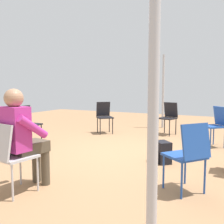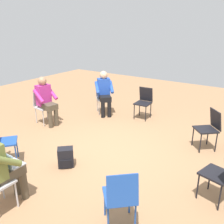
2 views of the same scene
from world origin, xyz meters
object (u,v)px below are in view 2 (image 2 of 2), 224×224
(chair_west, at_px, (43,105))
(person_with_laptop, at_px, (0,164))
(chair_northwest, at_px, (103,96))
(chair_northeast, at_px, (209,127))
(chair_southeast, at_px, (121,195))
(chair_east, at_px, (222,173))
(person_in_magenta, at_px, (46,98))
(person_in_blue, at_px, (104,91))
(chair_north, at_px, (144,101))
(chair_southwest, at_px, (0,139))
(backpack_near_laptop_user, at_px, (66,158))

(chair_west, height_order, person_with_laptop, person_with_laptop)
(chair_northwest, height_order, person_with_laptop, person_with_laptop)
(chair_northeast, distance_m, person_with_laptop, 3.94)
(chair_west, bearing_deg, chair_southeast, 70.12)
(chair_northwest, distance_m, chair_northeast, 3.20)
(chair_northwest, xyz_separation_m, chair_southeast, (2.80, -3.46, 0.00))
(chair_east, bearing_deg, chair_southeast, 158.13)
(chair_northwest, bearing_deg, person_in_magenta, 20.73)
(chair_northeast, height_order, person_in_blue, person_in_blue)
(chair_north, height_order, person_with_laptop, person_with_laptop)
(chair_east, relative_size, chair_northwest, 1.00)
(chair_east, height_order, chair_northeast, same)
(person_with_laptop, bearing_deg, person_in_blue, 105.75)
(chair_northwest, distance_m, chair_southwest, 3.38)
(chair_north, height_order, person_in_magenta, person_in_magenta)
(chair_east, bearing_deg, chair_southwest, 122.67)
(chair_north, bearing_deg, person_with_laptop, 87.13)
(chair_west, bearing_deg, chair_southwest, 35.91)
(chair_southeast, bearing_deg, chair_north, 70.52)
(chair_southeast, xyz_separation_m, chair_north, (-1.61, 3.72, 0.00))
(person_in_blue, bearing_deg, chair_southeast, 82.42)
(person_with_laptop, height_order, person_in_magenta, same)
(person_with_laptop, bearing_deg, chair_southwest, 148.13)
(chair_east, xyz_separation_m, chair_west, (-4.55, 0.70, 0.00))
(chair_northwest, bearing_deg, chair_southeast, 82.70)
(chair_east, xyz_separation_m, chair_northwest, (-3.72, 2.24, 0.00))
(person_in_blue, relative_size, backpack_near_laptop_user, 3.44)
(chair_southwest, xyz_separation_m, person_in_magenta, (-0.80, 1.81, 0.20))
(chair_southeast, height_order, person_in_blue, person_in_blue)
(chair_southeast, relative_size, chair_northeast, 1.00)
(chair_north, bearing_deg, person_in_magenta, 41.33)
(chair_northwest, height_order, backpack_near_laptop_user, chair_northwest)
(chair_west, xyz_separation_m, person_in_blue, (0.95, 1.42, 0.20))
(person_in_blue, bearing_deg, chair_northwest, -90.00)
(chair_northwest, bearing_deg, chair_southwest, 46.13)
(chair_southeast, xyz_separation_m, chair_northeast, (0.34, 2.85, 0.00))
(chair_northeast, height_order, person_in_magenta, person_in_magenta)
(chair_west, bearing_deg, backpack_near_laptop_user, 66.25)
(chair_northeast, height_order, person_with_laptop, person_with_laptop)
(chair_northwest, relative_size, person_in_blue, 0.69)
(chair_east, relative_size, chair_southwest, 1.00)
(person_with_laptop, bearing_deg, person_in_magenta, 127.29)
(chair_east, height_order, chair_southeast, same)
(chair_west, bearing_deg, person_in_magenta, 90.00)
(chair_southwest, bearing_deg, chair_west, 156.77)
(chair_east, bearing_deg, person_with_laptop, 140.85)
(chair_east, height_order, chair_west, same)
(chair_east, xyz_separation_m, chair_north, (-2.53, 2.50, 0.00))
(chair_east, height_order, chair_southwest, same)
(chair_southeast, height_order, chair_northeast, same)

